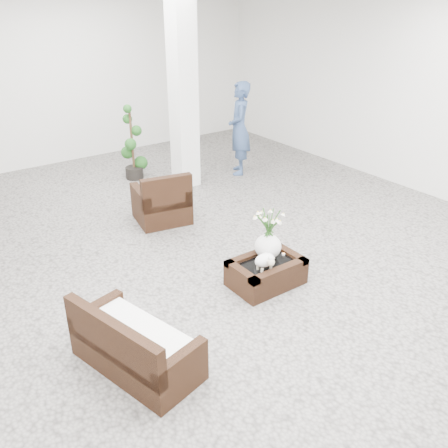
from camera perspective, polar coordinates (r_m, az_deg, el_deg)
ground at (r=6.81m, az=-0.49°, el=-4.40°), size 11.00×11.00×0.00m
column at (r=9.04m, az=-4.76°, el=15.06°), size 0.40×0.40×3.50m
coffee_table at (r=6.28m, az=4.89°, el=-5.71°), size 0.90×0.60×0.31m
sheep_figurine at (r=6.01m, az=4.73°, el=-4.35°), size 0.28×0.23×0.21m
planter_narcissus at (r=6.13m, az=5.19°, el=-0.59°), size 0.44×0.44×0.80m
tealight at (r=6.38m, az=6.89°, el=-3.47°), size 0.04×0.04×0.03m
armchair at (r=7.90m, az=-7.32°, el=3.27°), size 0.93×0.90×0.85m
loveseat at (r=4.99m, az=-10.19°, el=-12.79°), size 0.95×1.44×0.71m
topiary at (r=9.72m, az=-10.60°, el=9.22°), size 0.38×0.38×1.43m
shopper at (r=9.83m, az=1.80°, el=10.98°), size 0.73×0.79×1.82m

